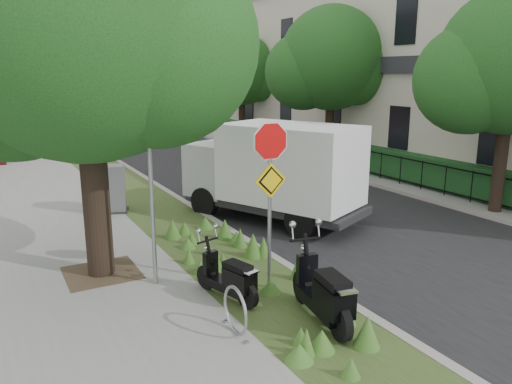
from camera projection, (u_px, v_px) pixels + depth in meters
ground at (348, 290)px, 9.51m from camera, size 120.00×120.00×0.00m
sidewalk_near at (45, 199)px, 16.02m from camera, size 3.50×60.00×0.12m
verge at (130, 190)px, 17.30m from camera, size 2.00×60.00×0.12m
kerb_near at (158, 186)px, 17.77m from camera, size 0.20×60.00×0.13m
road at (245, 178)px, 19.43m from camera, size 7.00×60.00×0.01m
kerb_far at (318, 169)px, 21.05m from camera, size 0.20×60.00×0.13m
footpath_far at (350, 165)px, 21.85m from camera, size 3.20×60.00×0.12m
street_tree_main at (77, 28)px, 8.90m from camera, size 6.21×5.54×7.66m
bare_post at (151, 181)px, 9.04m from camera, size 0.08×0.08×4.00m
bike_hoop at (235, 310)px, 7.61m from camera, size 0.06×0.78×0.77m
sign_assembly at (270, 172)px, 8.80m from camera, size 0.94×0.08×3.22m
fence_far at (332, 153)px, 21.24m from camera, size 0.04×24.00×1.00m
hedge_far at (345, 152)px, 21.57m from camera, size 1.00×24.00×1.10m
terrace_houses at (411, 69)px, 22.43m from camera, size 7.40×26.40×8.20m
far_tree_a at (508, 69)px, 13.53m from camera, size 4.60×4.10×6.22m
far_tree_b at (329, 64)px, 20.29m from camera, size 4.83×4.31×6.56m
far_tree_c at (240, 74)px, 27.20m from camera, size 4.37×3.89×5.93m
scooter_near at (232, 282)px, 8.69m from camera, size 0.59×1.53×0.74m
scooter_far at (327, 300)px, 7.82m from camera, size 0.60×1.91×0.92m
box_truck at (275, 168)px, 13.60m from camera, size 3.87×5.42×2.30m
utility_cabinet at (109, 190)px, 14.24m from camera, size 1.18×0.96×1.35m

